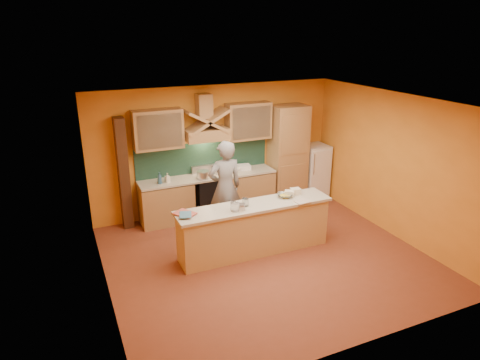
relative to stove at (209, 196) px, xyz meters
name	(u,v)px	position (x,y,z in m)	size (l,w,h in m)	color
floor	(266,258)	(0.30, -2.20, -0.45)	(5.50, 5.00, 0.01)	brown
ceiling	(270,103)	(0.30, -2.20, 2.35)	(5.50, 5.00, 0.01)	white
wall_back	(216,149)	(0.30, 0.30, 0.95)	(5.50, 0.02, 2.80)	orange
wall_front	(364,252)	(0.30, -4.70, 0.95)	(5.50, 0.02, 2.80)	orange
wall_left	(100,212)	(-2.45, -2.20, 0.95)	(0.02, 5.00, 2.80)	orange
wall_right	(394,165)	(3.05, -2.20, 0.95)	(0.02, 5.00, 2.80)	orange
base_cabinet_left	(166,203)	(-0.95, 0.00, -0.02)	(1.10, 0.60, 0.86)	tan
base_cabinet_right	(248,190)	(0.95, 0.00, -0.02)	(1.10, 0.60, 0.86)	tan
counter_top	(208,176)	(0.00, 0.00, 0.45)	(3.00, 0.62, 0.04)	beige
stove	(209,196)	(0.00, 0.00, 0.00)	(0.60, 0.58, 0.90)	black
backsplash	(203,157)	(0.00, 0.28, 0.80)	(3.00, 0.03, 0.70)	#19372C
range_hood	(206,134)	(0.00, 0.05, 1.37)	(0.92, 0.50, 0.24)	tan
hood_chimney	(204,106)	(0.00, 0.15, 1.95)	(0.30, 0.30, 0.50)	tan
upper_cabinet_left	(158,129)	(-1.00, 0.12, 1.55)	(1.00, 0.35, 0.80)	tan
upper_cabinet_right	(248,121)	(1.00, 0.12, 1.55)	(1.00, 0.35, 0.80)	tan
pantry_column	(288,155)	(1.95, 0.00, 0.70)	(0.80, 0.60, 2.30)	tan
fridge	(314,171)	(2.70, 0.00, 0.20)	(0.58, 0.60, 1.30)	white
trim_column_left	(123,174)	(-1.75, 0.15, 0.70)	(0.20, 0.30, 2.30)	#472816
island_body	(254,230)	(0.20, -1.90, -0.01)	(2.80, 0.55, 0.88)	tan
island_top	(255,206)	(0.20, -1.90, 0.47)	(2.90, 0.62, 0.05)	beige
person	(225,188)	(0.03, -0.91, 0.50)	(0.69, 0.46, 1.90)	gray
pot_large	(203,175)	(-0.16, -0.13, 0.54)	(0.27, 0.27, 0.17)	silver
pot_small	(217,172)	(0.22, 0.03, 0.51)	(0.18, 0.18, 0.12)	silver
soap_bottle_a	(167,178)	(-0.91, -0.05, 0.57)	(0.09, 0.09, 0.20)	white
soap_bottle_b	(160,178)	(-1.08, -0.09, 0.59)	(0.09, 0.10, 0.25)	#2E587E
bowl_back	(237,169)	(0.70, 0.07, 0.51)	(0.24, 0.24, 0.07)	white
dish_rack	(244,167)	(0.88, 0.08, 0.52)	(0.29, 0.23, 0.10)	white
book_lower	(180,216)	(-1.18, -1.89, 0.51)	(0.26, 0.35, 0.03)	#C05344
book_upper	(179,215)	(-1.18, -1.87, 0.53)	(0.20, 0.27, 0.02)	teal
jar_large	(235,207)	(-0.23, -2.01, 0.57)	(0.15, 0.15, 0.16)	white
jar_small	(245,202)	(0.02, -1.88, 0.57)	(0.11, 0.11, 0.14)	silver
kitchen_scale	(242,208)	(-0.11, -2.03, 0.54)	(0.11, 0.11, 0.09)	silver
mixing_bowl	(285,195)	(0.87, -1.80, 0.53)	(0.28, 0.28, 0.07)	white
cloth	(302,202)	(1.04, -2.14, 0.50)	(0.26, 0.20, 0.02)	beige
grocery_bag_a	(295,191)	(1.13, -1.76, 0.55)	(0.18, 0.14, 0.12)	beige
grocery_bag_b	(289,193)	(0.97, -1.79, 0.55)	(0.17, 0.13, 0.11)	beige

